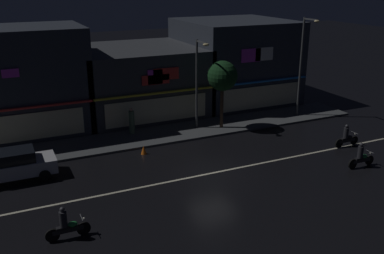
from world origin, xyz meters
name	(u,v)px	position (x,y,z in m)	size (l,w,h in m)	color
ground_plane	(213,173)	(0.00, 0.00, 0.00)	(140.00, 140.00, 0.00)	black
lane_divider_stripe	(213,173)	(0.00, 0.00, 0.01)	(28.51, 0.16, 0.01)	beige
sidewalk_far	(167,134)	(0.00, 7.05, 0.07)	(30.01, 3.64, 0.14)	#424447
storefront_left_block	(19,81)	(-9.00, 11.94, 3.69)	(9.05, 6.30, 7.39)	#2D333D
storefront_center_block	(234,61)	(9.00, 13.36, 3.52)	(8.92, 9.14, 7.05)	#2D333D
storefront_right_block	(138,80)	(0.00, 13.35, 2.64)	(9.74, 9.14, 5.28)	#383A3F
streetlamp_west	(198,77)	(2.42, 7.04, 3.94)	(0.44, 1.64, 6.35)	#47494C
streetlamp_mid	(303,60)	(11.00, 6.49, 4.57)	(0.44, 1.64, 7.57)	#47494C
pedestrian_on_sidewalk	(132,122)	(-2.26, 7.95, 0.99)	(0.39, 0.39, 1.85)	#4C664C
street_tree	(222,76)	(4.07, 6.52, 3.91)	(2.14, 2.14, 4.88)	#473323
parked_car_near_kerb	(13,165)	(-10.24, 3.85, 0.87)	(4.30, 1.98, 1.67)	silver
motorcycle_following	(361,157)	(8.20, -2.85, 0.63)	(1.90, 0.60, 1.52)	black
motorcycle_opposite_lane	(66,225)	(-8.63, -3.21, 0.63)	(1.90, 0.60, 1.52)	black
motorcycle_trailing_far	(347,137)	(9.83, 0.03, 0.63)	(1.90, 0.60, 1.52)	black
traffic_cone	(144,150)	(-2.64, 4.35, 0.28)	(0.36, 0.36, 0.55)	orange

